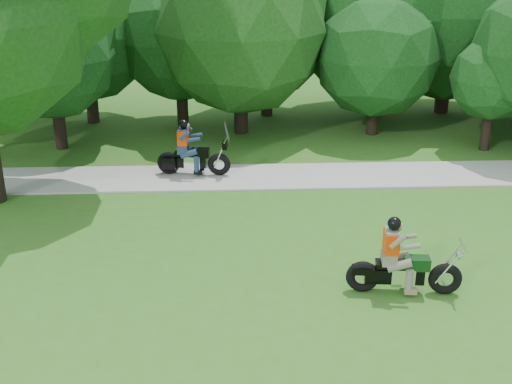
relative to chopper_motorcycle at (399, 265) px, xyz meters
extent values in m
plane|color=#36641C|center=(0.49, -1.11, -0.63)|extent=(100.00, 100.00, 0.00)
cube|color=#999994|center=(0.49, 6.89, -0.60)|extent=(60.00, 2.20, 0.06)
cylinder|color=black|center=(5.38, 9.31, 0.15)|extent=(0.34, 0.34, 1.55)
sphere|color=#0F3312|center=(5.38, 9.31, 1.85)|extent=(2.84, 2.84, 2.84)
cylinder|color=black|center=(1.90, 11.37, 0.09)|extent=(0.42, 0.42, 1.43)
sphere|color=#0F3312|center=(1.90, 11.37, 2.25)|extent=(4.47, 4.47, 4.47)
cylinder|color=black|center=(-5.21, 12.95, 0.26)|extent=(0.44, 0.44, 1.78)
sphere|color=#0F3312|center=(-5.21, 12.95, 2.69)|extent=(4.73, 4.73, 4.73)
cylinder|color=black|center=(-2.96, 11.77, 0.27)|extent=(0.51, 0.51, 1.80)
sphere|color=#164413|center=(-2.96, 11.77, 3.17)|extent=(6.15, 6.15, 6.15)
cylinder|color=black|center=(-9.24, 10.12, 0.27)|extent=(0.41, 0.41, 1.80)
sphere|color=#0F3312|center=(-9.24, 10.12, 2.54)|extent=(4.20, 4.20, 4.20)
cylinder|color=black|center=(5.45, 14.33, 0.27)|extent=(0.57, 0.57, 1.80)
sphere|color=#0F3312|center=(5.45, 14.33, 3.58)|extent=(7.40, 7.40, 7.40)
cylinder|color=black|center=(-11.96, 15.19, 0.27)|extent=(0.53, 0.53, 1.80)
sphere|color=#0F3312|center=(-11.96, 15.19, 3.31)|extent=(6.59, 6.59, 6.59)
cylinder|color=black|center=(-1.86, 14.23, 0.27)|extent=(0.47, 0.47, 1.80)
sphere|color=#0F3312|center=(-1.86, 14.23, 2.96)|extent=(5.50, 5.50, 5.50)
cylinder|color=black|center=(-8.78, 13.47, 0.27)|extent=(0.47, 0.47, 1.80)
sphere|color=#0F3312|center=(-8.78, 13.47, 2.90)|extent=(5.32, 5.32, 5.32)
cylinder|color=black|center=(2.51, 14.17, 0.27)|extent=(0.56, 0.56, 1.80)
sphere|color=#0F3312|center=(2.51, 14.17, 3.50)|extent=(7.15, 7.15, 7.15)
torus|color=black|center=(-0.72, 0.07, -0.28)|extent=(0.71, 0.27, 0.69)
torus|color=black|center=(0.95, -0.10, -0.28)|extent=(0.71, 0.27, 0.69)
cube|color=black|center=(-0.08, 0.01, -0.23)|extent=(1.23, 0.36, 0.32)
cube|color=silver|center=(0.08, -0.01, -0.23)|extent=(0.51, 0.38, 0.40)
cube|color=black|center=(0.35, -0.04, 0.06)|extent=(0.54, 0.35, 0.26)
cube|color=black|center=(-0.22, 0.02, 0.03)|extent=(0.54, 0.37, 0.10)
cylinder|color=silver|center=(0.99, -0.10, 0.06)|extent=(0.54, 0.10, 0.82)
cylinder|color=silver|center=(1.23, -0.13, 0.49)|extent=(0.10, 0.63, 0.04)
cube|color=#5D624F|center=(-0.22, 0.02, 0.16)|extent=(0.33, 0.40, 0.24)
cube|color=#5D624F|center=(-0.20, 0.02, 0.52)|extent=(0.30, 0.44, 0.55)
cube|color=#E83304|center=(-0.20, 0.02, 0.54)|extent=(0.33, 0.48, 0.44)
sphere|color=black|center=(-0.17, 0.02, 0.94)|extent=(0.28, 0.28, 0.28)
torus|color=black|center=(-5.29, 7.21, -0.21)|extent=(0.73, 0.29, 0.71)
torus|color=black|center=(-3.74, 7.02, -0.21)|extent=(0.73, 0.29, 0.71)
cube|color=black|center=(-4.70, 7.14, -0.16)|extent=(1.15, 0.38, 0.32)
cube|color=silver|center=(-4.55, 7.12, -0.16)|extent=(0.52, 0.40, 0.40)
cube|color=black|center=(-4.30, 7.09, 0.14)|extent=(0.56, 0.37, 0.26)
cube|color=black|center=(-4.83, 7.15, 0.10)|extent=(0.56, 0.39, 0.10)
cylinder|color=silver|center=(-3.70, 7.01, 0.14)|extent=(0.40, 0.09, 0.90)
cylinder|color=silver|center=(-3.53, 6.99, 0.57)|extent=(0.12, 0.64, 0.04)
cube|color=black|center=(-5.27, 6.99, -0.16)|extent=(0.44, 0.17, 0.34)
cube|color=black|center=(-5.21, 7.43, -0.16)|extent=(0.44, 0.17, 0.34)
cube|color=#1C2B4B|center=(-4.83, 7.15, 0.24)|extent=(0.35, 0.42, 0.24)
cube|color=#1C2B4B|center=(-4.81, 7.15, 0.60)|extent=(0.31, 0.45, 0.56)
cube|color=#E83304|center=(-4.81, 7.15, 0.62)|extent=(0.35, 0.50, 0.44)
sphere|color=black|center=(-4.78, 7.15, 1.03)|extent=(0.28, 0.28, 0.28)
camera|label=1|loc=(-3.43, -11.44, 6.26)|focal=45.00mm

